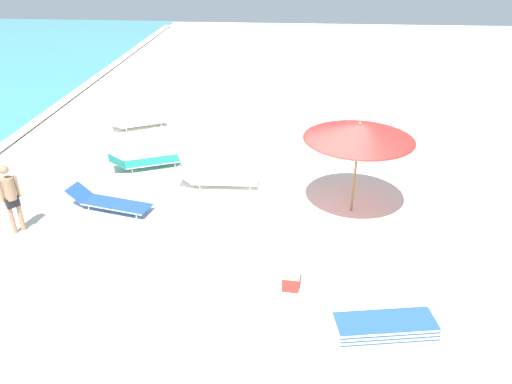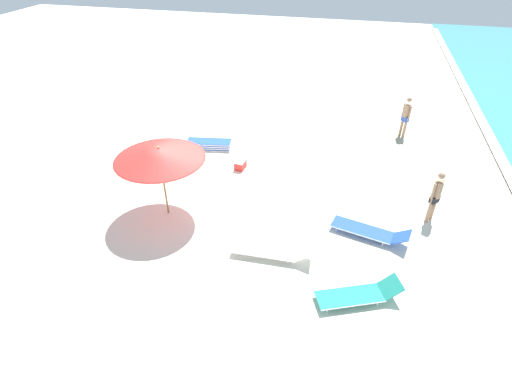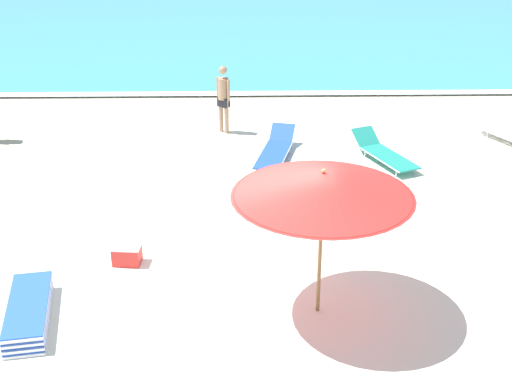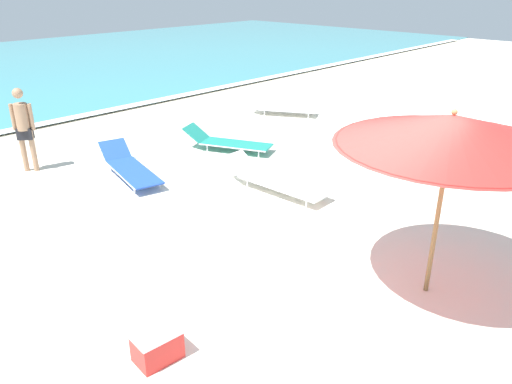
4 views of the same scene
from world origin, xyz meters
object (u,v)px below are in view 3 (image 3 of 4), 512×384
at_px(lounger_stack, 29,312).
at_px(sun_lounger_near_water_right, 355,198).
at_px(cooler_box, 127,254).
at_px(beach_umbrella, 323,185).
at_px(sun_lounger_near_water_left, 275,150).
at_px(beachgoer_shoreline_child, 223,95).
at_px(sun_lounger_beside_umbrella, 508,133).
at_px(sun_lounger_under_umbrella, 384,153).

distance_m(lounger_stack, sun_lounger_near_water_right, 6.83).
bearing_deg(cooler_box, beach_umbrella, 160.14).
bearing_deg(lounger_stack, sun_lounger_near_water_left, 48.34).
distance_m(beachgoer_shoreline_child, cooler_box, 6.86).
distance_m(beach_umbrella, lounger_stack, 4.92).
xyz_separation_m(sun_lounger_beside_umbrella, beachgoer_shoreline_child, (-7.19, 0.79, 0.78)).
bearing_deg(sun_lounger_under_umbrella, lounger_stack, -160.02).
xyz_separation_m(beach_umbrella, sun_lounger_under_umbrella, (2.16, 6.10, -1.98)).
height_order(sun_lounger_under_umbrella, sun_lounger_beside_umbrella, sun_lounger_beside_umbrella).
relative_size(beachgoer_shoreline_child, cooler_box, 3.33).
relative_size(lounger_stack, cooler_box, 3.65).
height_order(sun_lounger_near_water_right, beachgoer_shoreline_child, beachgoer_shoreline_child).
distance_m(beach_umbrella, sun_lounger_near_water_right, 4.34).
height_order(sun_lounger_under_umbrella, cooler_box, sun_lounger_under_umbrella).
height_order(lounger_stack, sun_lounger_beside_umbrella, sun_lounger_beside_umbrella).
bearing_deg(beachgoer_shoreline_child, beach_umbrella, 144.56).
height_order(sun_lounger_beside_umbrella, cooler_box, sun_lounger_beside_umbrella).
bearing_deg(cooler_box, sun_lounger_near_water_right, -148.14).
relative_size(beach_umbrella, sun_lounger_beside_umbrella, 1.29).
xyz_separation_m(sun_lounger_near_water_right, beachgoer_shoreline_child, (-2.78, 4.46, 0.79)).
relative_size(lounger_stack, sun_lounger_beside_umbrella, 0.92).
relative_size(beach_umbrella, sun_lounger_under_umbrella, 1.25).
xyz_separation_m(beach_umbrella, beachgoer_shoreline_child, (-1.65, 8.15, -1.19)).
distance_m(sun_lounger_under_umbrella, cooler_box, 7.07).
height_order(beach_umbrella, cooler_box, beach_umbrella).
xyz_separation_m(sun_lounger_under_umbrella, sun_lounger_beside_umbrella, (3.37, 1.26, 0.01)).
height_order(sun_lounger_under_umbrella, sun_lounger_near_water_left, sun_lounger_under_umbrella).
height_order(sun_lounger_under_umbrella, sun_lounger_near_water_right, sun_lounger_under_umbrella).
xyz_separation_m(lounger_stack, sun_lounger_near_water_right, (5.62, 3.88, 0.04)).
bearing_deg(sun_lounger_near_water_left, lounger_stack, -108.38).
relative_size(sun_lounger_under_umbrella, sun_lounger_beside_umbrella, 1.04).
height_order(lounger_stack, sun_lounger_near_water_left, sun_lounger_near_water_left).
bearing_deg(sun_lounger_near_water_left, cooler_box, -106.73).
bearing_deg(sun_lounger_beside_umbrella, lounger_stack, -172.37).
distance_m(sun_lounger_beside_umbrella, beachgoer_shoreline_child, 7.27).
distance_m(beach_umbrella, sun_lounger_under_umbrella, 6.76).
bearing_deg(beach_umbrella, cooler_box, 154.77).
relative_size(lounger_stack, sun_lounger_near_water_left, 0.83).
distance_m(beach_umbrella, cooler_box, 4.08).
bearing_deg(beach_umbrella, lounger_stack, -177.46).
xyz_separation_m(sun_lounger_under_umbrella, beachgoer_shoreline_child, (-3.81, 2.05, 0.79)).
bearing_deg(sun_lounger_near_water_left, beach_umbrella, -72.73).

